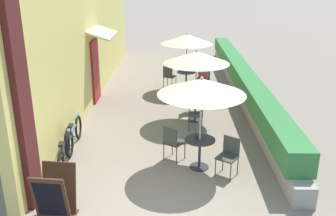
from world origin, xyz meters
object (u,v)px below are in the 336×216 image
at_px(cafe_chair_mid_right, 193,97).
at_px(coffee_cup_far, 189,70).
at_px(cafe_chair_far_right, 169,75).
at_px(cafe_chair_near_left, 173,141).
at_px(patio_umbrella_mid, 197,57).
at_px(seated_patron_far_left, 203,74).
at_px(patio_table_far, 186,78).
at_px(patio_umbrella_far, 187,39).
at_px(bicycle_second, 74,135).
at_px(coffee_cup_near, 197,137).
at_px(cafe_chair_mid_left, 198,112).
at_px(cafe_chair_far_left, 204,78).
at_px(patio_umbrella_near, 202,87).
at_px(patio_table_near, 200,148).
at_px(bicycle_leaning, 64,153).
at_px(coffee_cup_mid, 198,97).
at_px(patio_table_mid, 195,105).
at_px(menu_board, 55,194).
at_px(cafe_chair_near_right, 229,153).

bearing_deg(cafe_chair_mid_right, coffee_cup_far, -176.85).
bearing_deg(cafe_chair_far_right, cafe_chair_near_left, -63.96).
relative_size(patio_umbrella_mid, seated_patron_far_left, 1.72).
bearing_deg(patio_table_far, patio_umbrella_far, -86.42).
height_order(cafe_chair_far_right, bicycle_second, cafe_chair_far_right).
relative_size(cafe_chair_near_left, patio_umbrella_far, 0.40).
xyz_separation_m(coffee_cup_near, patio_table_far, (-0.05, 6.04, -0.27)).
relative_size(patio_umbrella_mid, cafe_chair_mid_left, 2.47).
bearing_deg(cafe_chair_far_left, patio_umbrella_near, 109.27).
bearing_deg(cafe_chair_near_left, cafe_chair_mid_left, 103.14).
xyz_separation_m(coffee_cup_near, coffee_cup_far, (0.06, 6.09, 0.00)).
relative_size(patio_table_near, bicycle_second, 0.41).
distance_m(patio_table_far, seated_patron_far_left, 0.71).
height_order(patio_umbrella_mid, cafe_chair_far_left, patio_umbrella_mid).
relative_size(cafe_chair_far_right, coffee_cup_far, 9.67).
distance_m(cafe_chair_far_left, bicycle_leaning, 6.86).
bearing_deg(coffee_cup_mid, patio_table_far, 94.38).
height_order(patio_table_near, patio_table_mid, same).
bearing_deg(cafe_chair_far_left, menu_board, 91.83).
xyz_separation_m(patio_table_near, bicycle_second, (-3.11, 1.01, -0.14)).
xyz_separation_m(patio_umbrella_near, patio_umbrella_mid, (0.05, 2.91, 0.00)).
height_order(coffee_cup_mid, menu_board, menu_board).
xyz_separation_m(coffee_cup_mid, bicycle_second, (-3.22, -1.84, -0.41)).
xyz_separation_m(cafe_chair_mid_right, coffee_cup_far, (-0.03, 2.51, 0.23)).
xyz_separation_m(cafe_chair_near_left, menu_board, (-2.08, -2.21, -0.03)).
height_order(coffee_cup_near, patio_umbrella_far, patio_umbrella_far).
xyz_separation_m(coffee_cup_mid, bicycle_leaning, (-3.20, -2.84, -0.42)).
height_order(cafe_chair_near_right, coffee_cup_near, cafe_chair_near_right).
height_order(patio_table_near, patio_umbrella_near, patio_umbrella_near).
distance_m(coffee_cup_near, bicycle_leaning, 3.03).
height_order(patio_table_far, bicycle_leaning, bicycle_leaning).
height_order(cafe_chair_far_right, coffee_cup_far, cafe_chair_far_right).
bearing_deg(patio_umbrella_mid, bicycle_second, -148.97).
height_order(coffee_cup_near, cafe_chair_far_left, cafe_chair_far_left).
distance_m(bicycle_leaning, menu_board, 1.96).
distance_m(patio_umbrella_near, bicycle_second, 3.63).
bearing_deg(patio_table_near, patio_umbrella_far, 91.21).
height_order(patio_table_mid, seated_patron_far_left, seated_patron_far_left).
xyz_separation_m(patio_table_far, patio_umbrella_far, (0.00, -0.00, 1.45)).
height_order(coffee_cup_mid, patio_umbrella_far, patio_umbrella_far).
bearing_deg(patio_umbrella_mid, patio_table_mid, 0.00).
xyz_separation_m(coffee_cup_mid, coffee_cup_far, (-0.14, 3.26, 0.00)).
xyz_separation_m(patio_table_near, patio_umbrella_near, (-0.00, 0.00, 1.45)).
xyz_separation_m(cafe_chair_mid_right, patio_table_far, (-0.13, 2.47, -0.04)).
bearing_deg(patio_umbrella_far, patio_table_mid, -86.71).
bearing_deg(cafe_chair_mid_right, cafe_chair_far_right, -161.10).
xyz_separation_m(coffee_cup_mid, cafe_chair_far_left, (0.41, 3.00, -0.23)).
distance_m(cafe_chair_near_left, cafe_chair_far_left, 5.65).
height_order(cafe_chair_mid_left, menu_board, menu_board).
xyz_separation_m(patio_umbrella_near, coffee_cup_near, (-0.08, 0.02, -1.18)).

